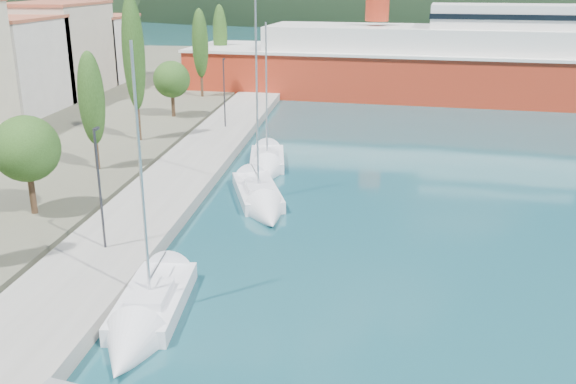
# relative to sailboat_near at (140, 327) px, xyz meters

# --- Properties ---
(ground) EXTENTS (1400.00, 1400.00, 0.00)m
(ground) POSITION_rel_sailboat_near_xyz_m (4.92, 114.29, -0.33)
(ground) COLOR #184952
(quay) EXTENTS (5.00, 88.00, 0.80)m
(quay) POSITION_rel_sailboat_near_xyz_m (-4.08, 20.29, 0.07)
(quay) COLOR gray
(quay) RESTS_ON ground
(tree_row) EXTENTS (3.74, 65.65, 11.75)m
(tree_row) POSITION_rel_sailboat_near_xyz_m (-10.18, 25.41, 5.46)
(tree_row) COLOR #47301E
(tree_row) RESTS_ON land_strip
(lamp_posts) EXTENTS (0.15, 48.23, 6.06)m
(lamp_posts) POSITION_rel_sailboat_near_xyz_m (-4.08, 9.02, 3.75)
(lamp_posts) COLOR #2D2D33
(lamp_posts) RESTS_ON quay
(sailboat_near) EXTENTS (3.17, 8.81, 12.43)m
(sailboat_near) POSITION_rel_sailboat_near_xyz_m (0.00, 0.00, 0.00)
(sailboat_near) COLOR silver
(sailboat_near) RESTS_ON ground
(sailboat_mid) EXTENTS (5.31, 9.72, 13.56)m
(sailboat_mid) POSITION_rel_sailboat_near_xyz_m (2.49, 15.09, -0.01)
(sailboat_mid) COLOR silver
(sailboat_mid) RESTS_ON ground
(sailboat_far) EXTENTS (3.65, 8.17, 11.60)m
(sailboat_far) POSITION_rel_sailboat_near_xyz_m (1.46, 23.26, -0.01)
(sailboat_far) COLOR silver
(sailboat_far) RESTS_ON ground
(ferry) EXTENTS (63.17, 19.80, 12.34)m
(ferry) POSITION_rel_sailboat_near_xyz_m (18.06, 56.25, 3.42)
(ferry) COLOR #A72C17
(ferry) RESTS_ON ground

